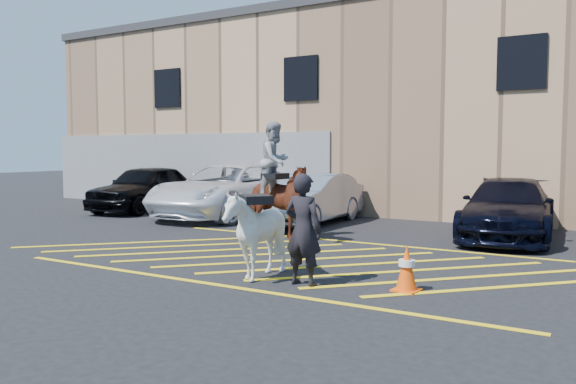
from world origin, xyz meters
The scene contains 11 objects.
ground centered at (0.00, 0.00, 0.00)m, with size 90.00×90.00×0.00m, color black.
car_black_suv centered at (-9.25, 4.89, 0.82)m, with size 1.95×4.84×1.65m, color black.
car_white_pickup centered at (-5.60, 4.94, 0.86)m, with size 2.84×6.16×1.71m, color white.
car_silver_sedan centered at (-2.37, 4.65, 0.74)m, with size 1.56×4.49×1.48m, color #9598A2.
car_blue_suv centered at (3.10, 4.76, 0.73)m, with size 2.05×5.04×1.46m, color black.
handler centered at (1.04, -2.09, 0.90)m, with size 0.66×0.43×1.81m, color black.
warehouse centered at (-0.01, 11.99, 3.65)m, with size 32.42×10.20×7.30m.
hatching_zone centered at (0.00, -0.30, 0.01)m, with size 12.60×5.12×0.01m.
mounted_bay centered at (-1.75, 1.60, 1.15)m, with size 2.26×1.22×2.86m.
saddled_white centered at (0.14, -2.11, 0.77)m, with size 1.84×1.85×1.52m.
traffic_cone centered at (2.61, -1.63, 0.37)m, with size 0.43×0.43×0.73m.
Camera 1 is at (5.31, -9.95, 2.19)m, focal length 35.00 mm.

